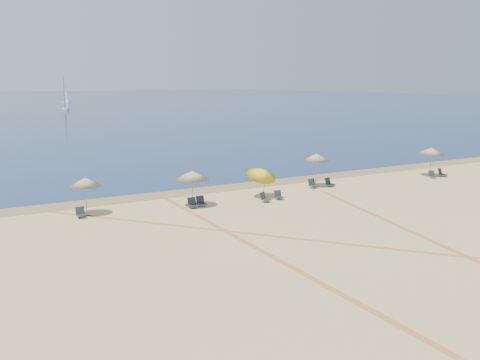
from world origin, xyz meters
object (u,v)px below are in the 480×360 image
Objects in this scene: chair_9 at (432,175)px; chair_4 at (201,202)px; sailboat_0 at (65,101)px; sailboat_1 at (66,98)px; umbrella_4 at (316,157)px; chair_7 at (313,184)px; umbrella_1 at (85,182)px; chair_2 at (81,213)px; umbrella_3 at (262,173)px; umbrella_5 at (431,151)px; chair_5 at (265,198)px; chair_3 at (192,203)px; chair_6 at (279,195)px; chair_8 at (329,183)px; chair_10 at (442,173)px; umbrella_2 at (192,175)px.

chair_4 is at bearing -164.66° from chair_9.
sailboat_0 is 1.43× the size of sailboat_1.
chair_7 is at bearing -147.51° from umbrella_4.
chair_2 is at bearing -130.08° from umbrella_1.
umbrella_5 is (17.44, -0.02, 0.42)m from umbrella_3.
umbrella_3 reaches higher than umbrella_1.
chair_5 is (-6.56, -2.69, -2.02)m from umbrella_4.
chair_5 is (5.05, -0.92, -0.01)m from chair_3.
umbrella_5 is 3.66× the size of chair_7.
umbrella_4 is 3.80× the size of chair_7.
chair_6 is at bearing -161.96° from chair_9.
chair_3 is at bearing -171.31° from umbrella_4.
chair_8 is 0.12× the size of sailboat_1.
umbrella_4 is 6.14m from chair_6.
umbrella_4 is at bearing -75.43° from sailboat_0.
chair_10 is at bearing -69.65° from sailboat_0.
chair_4 is 4.45m from chair_5.
chair_10 is (18.13, -0.72, -1.47)m from umbrella_3.
chair_3 is (-11.60, -1.77, -2.02)m from umbrella_4.
chair_2 is 12.21m from chair_5.
chair_8 reaches higher than chair_5.
sailboat_1 is (21.58, 173.47, -0.37)m from umbrella_4.
chair_5 is at bearing -157.48° from chair_7.
umbrella_1 is 19.07m from chair_8.
sailboat_0 is at bearing 77.01° from chair_2.
chair_2 is (-0.52, -0.62, -1.78)m from umbrella_1.
chair_3 is 0.88× the size of chair_5.
chair_8 is 11.43m from chair_10.
umbrella_3 is 0.93× the size of umbrella_4.
chair_9 is at bearing -2.77° from umbrella_3.
chair_8 is at bearing -5.05° from chair_7.
chair_8 is (12.51, 1.23, -0.00)m from chair_3.
chair_7 reaches higher than chair_9.
umbrella_2 is 12.44m from chair_8.
chair_8 is 10.15m from chair_9.
chair_3 reaches higher than chair_4.
chair_5 is 1.34m from chair_6.
umbrella_1 is 29.65m from umbrella_5.
chair_8 is (6.15, 1.92, 0.03)m from chair_6.
chair_6 is 0.96× the size of chair_7.
chair_2 is 7.08m from chair_3.
chair_8 is 0.08× the size of sailboat_0.
chair_9 is at bearing -22.90° from chair_5.
umbrella_3 is 3.42× the size of chair_9.
chair_6 is at bearing -77.76° from sailboat_0.
chair_4 is at bearing 173.38° from chair_8.
chair_3 reaches higher than chair_2.
umbrella_4 is 2.13m from chair_7.
umbrella_2 reaches higher than chair_6.
chair_6 is 0.78× the size of chair_10.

